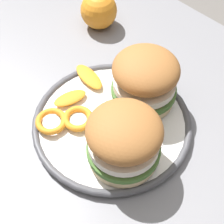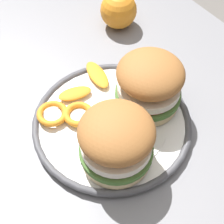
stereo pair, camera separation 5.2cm
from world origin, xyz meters
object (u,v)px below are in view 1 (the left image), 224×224
whole_orange (99,10)px  sandwich_half_right (124,139)px  dinner_plate (112,123)px  sandwich_half_left (145,79)px  dining_table (82,155)px

whole_orange → sandwich_half_right: bearing=-36.0°
dinner_plate → whole_orange: whole_orange is taller
dinner_plate → sandwich_half_left: bearing=87.4°
dining_table → sandwich_half_right: sandwich_half_right is taller
dining_table → whole_orange: size_ratio=18.67×
dining_table → sandwich_half_right: 0.18m
dinner_plate → sandwich_half_right: sandwich_half_right is taller
dinner_plate → sandwich_half_left: size_ratio=1.81×
sandwich_half_left → dining_table: bearing=-106.2°
sandwich_half_right → whole_orange: sandwich_half_right is taller
sandwich_half_left → whole_orange: 0.24m
sandwich_half_right → dining_table: bearing=-172.7°
dining_table → sandwich_half_left: size_ratio=9.70×
dinner_plate → sandwich_half_left: 0.09m
sandwich_half_right → whole_orange: size_ratio=1.93×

